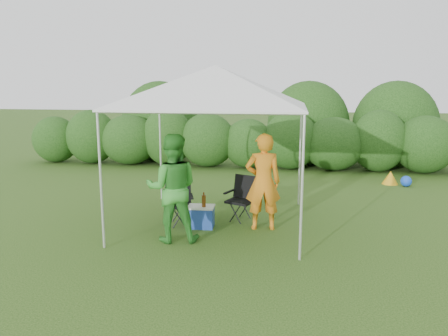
# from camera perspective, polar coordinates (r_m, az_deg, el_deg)

# --- Properties ---
(ground) EXTENTS (70.00, 70.00, 0.00)m
(ground) POSITION_cam_1_polar(r_m,az_deg,el_deg) (7.61, -1.71, -8.31)
(ground) COLOR #3B5D1D
(hedge) EXTENTS (14.13, 1.53, 1.80)m
(hedge) POSITION_cam_1_polar(r_m,az_deg,el_deg) (13.24, 3.19, 3.53)
(hedge) COLOR #28521A
(hedge) RESTS_ON ground
(canopy) EXTENTS (3.10, 3.10, 2.83)m
(canopy) POSITION_cam_1_polar(r_m,az_deg,el_deg) (7.68, -1.10, 10.58)
(canopy) COLOR silver
(canopy) RESTS_ON ground
(chair_right) EXTENTS (0.62, 0.60, 0.83)m
(chair_right) POSITION_cam_1_polar(r_m,az_deg,el_deg) (8.17, 2.41, -3.55)
(chair_right) COLOR black
(chair_right) RESTS_ON ground
(chair_left) EXTENTS (0.60, 0.57, 0.82)m
(chair_left) POSITION_cam_1_polar(r_m,az_deg,el_deg) (7.97, -5.96, -3.98)
(chair_left) COLOR black
(chair_left) RESTS_ON ground
(man) EXTENTS (0.68, 0.51, 1.69)m
(man) POSITION_cam_1_polar(r_m,az_deg,el_deg) (7.57, 5.12, -1.81)
(man) COLOR orange
(man) RESTS_ON ground
(woman) EXTENTS (0.96, 0.82, 1.75)m
(woman) POSITION_cam_1_polar(r_m,az_deg,el_deg) (7.01, -6.76, -2.62)
(woman) COLOR green
(woman) RESTS_ON ground
(cooler) EXTENTS (0.48, 0.36, 0.39)m
(cooler) POSITION_cam_1_polar(r_m,az_deg,el_deg) (7.79, -3.01, -6.35)
(cooler) COLOR #22449F
(cooler) RESTS_ON ground
(bottle) EXTENTS (0.07, 0.07, 0.26)m
(bottle) POSITION_cam_1_polar(r_m,az_deg,el_deg) (7.65, -2.66, -4.13)
(bottle) COLOR #592D0C
(bottle) RESTS_ON cooler
(lawn_toy) EXTENTS (0.67, 0.56, 0.34)m
(lawn_toy) POSITION_cam_1_polar(r_m,az_deg,el_deg) (11.87, 21.36, -1.29)
(lawn_toy) COLOR gold
(lawn_toy) RESTS_ON ground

